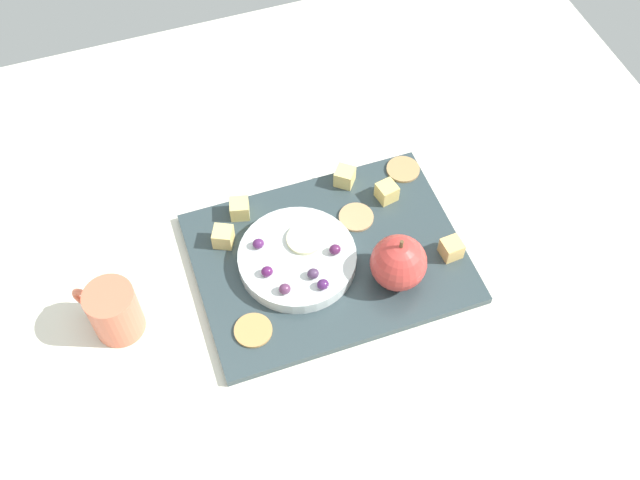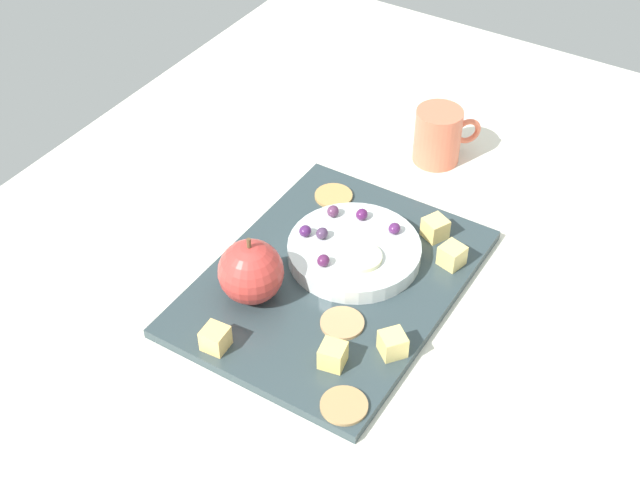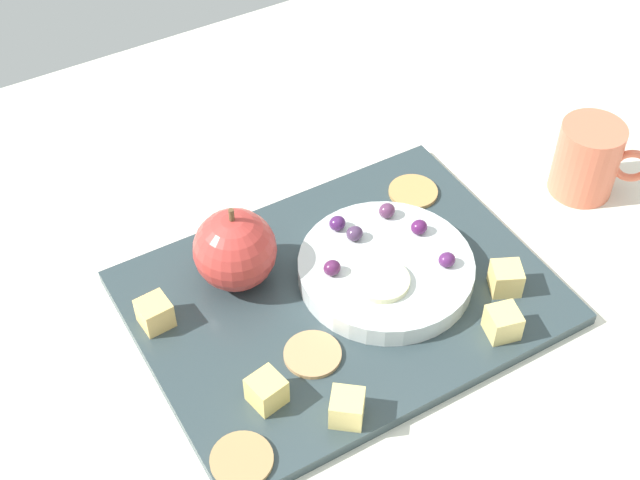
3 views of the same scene
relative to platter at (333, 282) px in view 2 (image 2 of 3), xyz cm
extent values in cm
cube|color=silver|center=(-3.62, 3.38, -2.94)|extent=(130.57, 105.30, 4.66)
cube|color=#2F3E42|center=(0.00, 0.00, 0.00)|extent=(37.28, 27.86, 1.23)
cylinder|color=silver|center=(-4.56, 0.33, 1.64)|extent=(16.50, 16.50, 2.04)
sphere|color=#BA3832|center=(7.53, -6.56, 4.48)|extent=(7.72, 7.72, 7.72)
cylinder|color=brown|center=(7.53, -6.56, 8.94)|extent=(0.50, 0.50, 1.20)
cube|color=#E8CF76|center=(6.66, 11.70, 1.97)|extent=(3.80, 3.80, 2.71)
cube|color=#EFCE77|center=(-13.36, 7.08, 1.97)|extent=(3.61, 3.61, 2.71)
cube|color=#EDCF6F|center=(11.51, 6.93, 1.97)|extent=(3.17, 3.17, 2.71)
cube|color=#E2C976|center=(-9.83, 11.08, 1.97)|extent=(3.28, 3.28, 2.71)
cube|color=#F2C36E|center=(16.25, -5.38, 1.97)|extent=(2.90, 2.90, 2.71)
cylinder|color=tan|center=(-13.43, -7.97, 0.81)|extent=(5.08, 5.08, 0.40)
cylinder|color=#A88454|center=(15.94, 10.98, 0.81)|extent=(5.08, 5.08, 0.40)
cylinder|color=tan|center=(5.95, 4.86, 0.81)|extent=(5.08, 5.08, 0.40)
ellipsoid|color=#511A50|center=(-9.37, -1.39, 3.36)|extent=(1.62, 1.46, 1.41)
ellipsoid|color=#572D4E|center=(-7.96, -4.80, 3.40)|extent=(1.62, 1.46, 1.48)
ellipsoid|color=#461E55|center=(-2.93, -5.78, 3.35)|extent=(1.62, 1.46, 1.39)
ellipsoid|color=#502056|center=(-9.19, 3.22, 3.33)|extent=(1.62, 1.46, 1.34)
ellipsoid|color=#521F49|center=(0.48, -1.05, 3.37)|extent=(1.62, 1.46, 1.43)
ellipsoid|color=#472F4F|center=(-3.31, -3.75, 3.37)|extent=(1.62, 1.46, 1.43)
cylinder|color=beige|center=(-2.79, 2.23, 2.96)|extent=(5.16, 5.16, 0.60)
cylinder|color=#E26D4F|center=(-29.87, -0.79, 3.45)|extent=(6.61, 6.61, 8.12)
torus|color=#E26D4F|center=(-33.14, 2.32, 3.45)|extent=(3.45, 3.34, 4.00)
camera|label=1|loc=(-20.13, -53.99, 88.21)|focal=41.78mm
camera|label=2|loc=(65.72, 38.80, 74.62)|focal=49.34mm
camera|label=3|loc=(29.05, 45.72, 63.33)|focal=50.08mm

